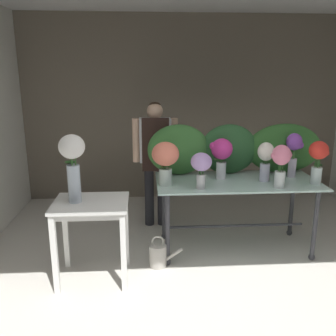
# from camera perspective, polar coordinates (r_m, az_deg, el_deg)

# --- Properties ---
(ground_plane) EXTENTS (8.17, 8.17, 0.00)m
(ground_plane) POSITION_cam_1_polar(r_m,az_deg,el_deg) (4.34, 5.09, -12.16)
(ground_plane) COLOR beige
(wall_back) EXTENTS (5.06, 0.12, 2.82)m
(wall_back) POSITION_cam_1_polar(r_m,az_deg,el_deg) (5.74, 2.58, 9.23)
(wall_back) COLOR #706656
(wall_back) RESTS_ON ground
(display_table_glass) EXTENTS (1.77, 0.82, 0.83)m
(display_table_glass) POSITION_cam_1_polar(r_m,az_deg,el_deg) (4.08, 10.73, -3.78)
(display_table_glass) COLOR #AED3C8
(display_table_glass) RESTS_ON ground
(side_table_white) EXTENTS (0.70, 0.56, 0.80)m
(side_table_white) POSITION_cam_1_polar(r_m,az_deg,el_deg) (3.51, -12.03, -7.00)
(side_table_white) COLOR white
(side_table_white) RESTS_ON ground
(florist) EXTENTS (0.57, 0.24, 1.62)m
(florist) POSITION_cam_1_polar(r_m,az_deg,el_deg) (4.59, -2.02, 2.62)
(florist) COLOR #232328
(florist) RESTS_ON ground
(foliage_backdrop) EXTENTS (2.03, 0.30, 0.58)m
(foliage_backdrop) POSITION_cam_1_polar(r_m,az_deg,el_deg) (4.24, 10.24, 2.96)
(foliage_backdrop) COLOR #387033
(foliage_backdrop) RESTS_ON display_table_glass
(vase_rosy_stock) EXTENTS (0.22, 0.19, 0.45)m
(vase_rosy_stock) POSITION_cam_1_polar(r_m,az_deg,el_deg) (3.81, 17.42, 0.95)
(vase_rosy_stock) COLOR silver
(vase_rosy_stock) RESTS_ON display_table_glass
(vase_lilac_roses) EXTENTS (0.21, 0.21, 0.37)m
(vase_lilac_roses) POSITION_cam_1_polar(r_m,az_deg,el_deg) (3.63, 5.25, 0.42)
(vase_lilac_roses) COLOR silver
(vase_lilac_roses) RESTS_ON display_table_glass
(vase_magenta_snapdragons) EXTENTS (0.26, 0.24, 0.45)m
(vase_magenta_snapdragons) POSITION_cam_1_polar(r_m,az_deg,el_deg) (4.01, 8.45, 2.34)
(vase_magenta_snapdragons) COLOR silver
(vase_magenta_snapdragons) RESTS_ON display_table_glass
(vase_coral_carnations) EXTENTS (0.28, 0.28, 0.46)m
(vase_coral_carnations) POSITION_cam_1_polar(r_m,az_deg,el_deg) (3.72, -0.43, 1.54)
(vase_coral_carnations) COLOR silver
(vase_coral_carnations) RESTS_ON display_table_glass
(vase_violet_anemones) EXTENTS (0.19, 0.17, 0.50)m
(vase_violet_anemones) POSITION_cam_1_polar(r_m,az_deg,el_deg) (4.26, 19.28, 2.71)
(vase_violet_anemones) COLOR silver
(vase_violet_anemones) RESTS_ON display_table_glass
(vase_ivory_freesia) EXTENTS (0.18, 0.18, 0.43)m
(vase_ivory_freesia) POSITION_cam_1_polar(r_m,az_deg,el_deg) (4.02, 15.16, 1.40)
(vase_ivory_freesia) COLOR silver
(vase_ivory_freesia) RESTS_ON display_table_glass
(vase_scarlet_peonies) EXTENTS (0.21, 0.20, 0.46)m
(vase_scarlet_peonies) POSITION_cam_1_polar(r_m,az_deg,el_deg) (4.08, 22.63, 1.47)
(vase_scarlet_peonies) COLOR silver
(vase_scarlet_peonies) RESTS_ON display_table_glass
(vase_white_roses_tall) EXTENTS (0.23, 0.23, 0.64)m
(vase_white_roses_tall) POSITION_cam_1_polar(r_m,az_deg,el_deg) (3.38, -14.86, 1.13)
(vase_white_roses_tall) COLOR silver
(vase_white_roses_tall) RESTS_ON side_table_white
(watering_can) EXTENTS (0.35, 0.18, 0.34)m
(watering_can) POSITION_cam_1_polar(r_m,az_deg,el_deg) (3.87, -1.53, -13.57)
(watering_can) COLOR #B7B2A8
(watering_can) RESTS_ON ground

